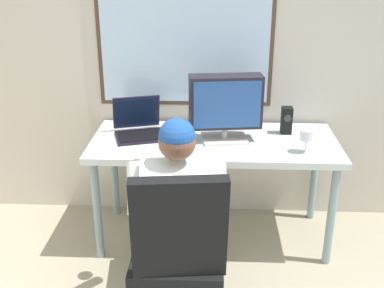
{
  "coord_description": "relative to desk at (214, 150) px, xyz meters",
  "views": [
    {
      "loc": [
        -0.16,
        -1.18,
        1.97
      ],
      "look_at": [
        -0.28,
        1.41,
        0.9
      ],
      "focal_mm": 44.86,
      "sensor_mm": 36.0,
      "label": 1
    }
  ],
  "objects": [
    {
      "name": "desk",
      "position": [
        0.0,
        0.0,
        0.0
      ],
      "size": [
        1.66,
        0.71,
        0.76
      ],
      "color": "#80999E",
      "rests_on": "ground"
    },
    {
      "name": "crt_monitor",
      "position": [
        0.07,
        -0.0,
        0.33
      ],
      "size": [
        0.49,
        0.27,
        0.45
      ],
      "color": "beige",
      "rests_on": "desk"
    },
    {
      "name": "wall_rear",
      "position": [
        0.13,
        0.42,
        0.73
      ],
      "size": [
        4.41,
        0.08,
        2.82
      ],
      "color": "beige",
      "rests_on": "ground"
    },
    {
      "name": "laptop",
      "position": [
        -0.53,
        0.08,
        0.14
      ],
      "size": [
        0.4,
        0.4,
        0.25
      ],
      "color": "black",
      "rests_on": "desk"
    },
    {
      "name": "office_chair",
      "position": [
        -0.18,
        -0.95,
        -0.14
      ],
      "size": [
        0.54,
        0.56,
        1.0
      ],
      "color": "black",
      "rests_on": "ground"
    },
    {
      "name": "desk_speaker",
      "position": [
        0.5,
        0.15,
        0.17
      ],
      "size": [
        0.07,
        0.08,
        0.19
      ],
      "color": "black",
      "rests_on": "desk"
    },
    {
      "name": "wine_glass",
      "position": [
        0.58,
        -0.19,
        0.18
      ],
      "size": [
        0.08,
        0.08,
        0.15
      ],
      "color": "silver",
      "rests_on": "desk"
    },
    {
      "name": "person_seated",
      "position": [
        -0.2,
        -0.67,
        -0.07
      ],
      "size": [
        0.56,
        0.84,
        1.19
      ],
      "color": "#56515A",
      "rests_on": "ground"
    }
  ]
}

